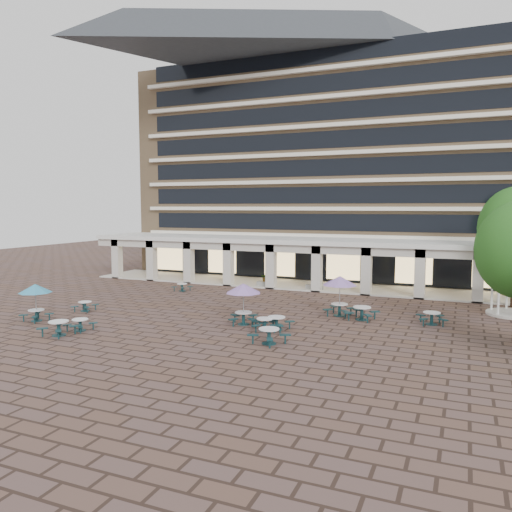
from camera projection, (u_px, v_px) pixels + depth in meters
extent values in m
plane|color=brown|center=(232.00, 319.00, 32.43)|extent=(120.00, 120.00, 0.00)
cube|color=tan|center=(332.00, 173.00, 54.72)|extent=(40.00, 15.00, 22.00)
cube|color=silver|center=(311.00, 236.00, 48.26)|extent=(36.80, 0.50, 0.35)
cube|color=black|center=(312.00, 222.00, 48.34)|extent=(35.20, 0.05, 1.60)
cube|color=silver|center=(312.00, 209.00, 48.00)|extent=(36.80, 0.50, 0.35)
cube|color=black|center=(313.00, 195.00, 48.08)|extent=(35.20, 0.05, 1.60)
cube|color=silver|center=(312.00, 181.00, 47.74)|extent=(36.80, 0.50, 0.35)
cube|color=black|center=(313.00, 168.00, 47.83)|extent=(35.20, 0.05, 1.60)
cube|color=silver|center=(312.00, 154.00, 47.49)|extent=(36.80, 0.50, 0.35)
cube|color=black|center=(313.00, 140.00, 47.57)|extent=(35.20, 0.05, 1.60)
cube|color=silver|center=(313.00, 126.00, 47.23)|extent=(36.80, 0.50, 0.35)
cube|color=black|center=(313.00, 112.00, 47.31)|extent=(35.20, 0.05, 1.60)
cube|color=silver|center=(313.00, 98.00, 46.97)|extent=(36.80, 0.50, 0.35)
cube|color=black|center=(314.00, 84.00, 47.05)|extent=(35.20, 0.05, 1.60)
cube|color=silver|center=(313.00, 69.00, 46.71)|extent=(36.80, 0.50, 0.35)
cube|color=black|center=(314.00, 56.00, 46.79)|extent=(35.20, 0.05, 1.60)
cube|color=white|center=(303.00, 240.00, 45.77)|extent=(42.00, 6.60, 0.40)
cube|color=beige|center=(293.00, 248.00, 43.20)|extent=(42.00, 0.30, 0.90)
cube|color=black|center=(311.00, 263.00, 48.48)|extent=(38.00, 0.15, 3.20)
cube|color=beige|center=(302.00, 285.00, 46.18)|extent=(42.00, 6.00, 0.12)
cube|color=beige|center=(117.00, 259.00, 50.96)|extent=(0.80, 0.80, 4.00)
cube|color=beige|center=(152.00, 260.00, 49.32)|extent=(0.80, 0.80, 4.00)
cube|color=beige|center=(189.00, 262.00, 47.69)|extent=(0.80, 0.80, 4.00)
cube|color=beige|center=(229.00, 264.00, 46.05)|extent=(0.80, 0.80, 4.00)
cube|color=beige|center=(271.00, 266.00, 44.42)|extent=(0.80, 0.80, 4.00)
cube|color=beige|center=(317.00, 268.00, 42.78)|extent=(0.80, 0.80, 4.00)
cube|color=beige|center=(366.00, 271.00, 41.15)|extent=(0.80, 0.80, 4.00)
cube|color=beige|center=(420.00, 274.00, 39.52)|extent=(0.80, 0.80, 4.00)
cube|color=beige|center=(478.00, 277.00, 37.88)|extent=(0.80, 0.80, 4.00)
cube|color=#FFD88C|center=(170.00, 259.00, 54.56)|extent=(3.20, 0.08, 2.40)
cube|color=#FFD88C|center=(222.00, 261.00, 52.08)|extent=(3.20, 0.08, 2.40)
cube|color=#FFD88C|center=(280.00, 264.00, 49.60)|extent=(3.20, 0.08, 2.40)
cube|color=#FFD88C|center=(343.00, 267.00, 47.12)|extent=(3.20, 0.08, 2.40)
cube|color=#FFD88C|center=(414.00, 270.00, 44.65)|extent=(3.20, 0.08, 2.40)
cube|color=#FFD88C|center=(492.00, 274.00, 42.17)|extent=(3.20, 0.08, 2.40)
cylinder|color=#123537|center=(59.00, 335.00, 28.33)|extent=(0.77, 0.77, 0.04)
cylinder|color=#123537|center=(59.00, 329.00, 28.30)|extent=(0.20, 0.20, 0.73)
cylinder|color=white|center=(59.00, 322.00, 28.26)|extent=(1.10, 1.10, 0.06)
cube|color=#123537|center=(75.00, 326.00, 28.59)|extent=(0.65, 0.64, 0.06)
cylinder|color=#123537|center=(75.00, 330.00, 28.61)|extent=(0.09, 0.09, 0.46)
cube|color=#123537|center=(59.00, 324.00, 29.09)|extent=(0.64, 0.65, 0.06)
cylinder|color=#123537|center=(59.00, 328.00, 29.12)|extent=(0.09, 0.09, 0.46)
cube|color=#123537|center=(42.00, 328.00, 27.99)|extent=(0.65, 0.64, 0.06)
cylinder|color=#123537|center=(42.00, 333.00, 28.02)|extent=(0.09, 0.09, 0.46)
cube|color=#123537|center=(58.00, 331.00, 27.48)|extent=(0.64, 0.65, 0.06)
cylinder|color=#123537|center=(59.00, 335.00, 27.51)|extent=(0.09, 0.09, 0.46)
cylinder|color=#123537|center=(269.00, 343.00, 26.62)|extent=(0.78, 0.78, 0.04)
cylinder|color=#123537|center=(269.00, 337.00, 26.58)|extent=(0.20, 0.20, 0.73)
cylinder|color=white|center=(269.00, 329.00, 26.54)|extent=(1.11, 1.11, 0.06)
cube|color=#123537|center=(285.00, 335.00, 26.58)|extent=(0.68, 0.53, 0.06)
cylinder|color=#123537|center=(285.00, 339.00, 26.61)|extent=(0.09, 0.09, 0.47)
cube|color=#123537|center=(268.00, 331.00, 27.43)|extent=(0.53, 0.68, 0.06)
cylinder|color=#123537|center=(268.00, 335.00, 27.46)|extent=(0.09, 0.09, 0.47)
cube|color=#123537|center=(253.00, 335.00, 26.56)|extent=(0.68, 0.53, 0.06)
cylinder|color=#123537|center=(253.00, 340.00, 26.58)|extent=(0.09, 0.09, 0.47)
cube|color=#123537|center=(270.00, 339.00, 25.71)|extent=(0.53, 0.68, 0.06)
cylinder|color=#123537|center=(270.00, 344.00, 25.73)|extent=(0.09, 0.09, 0.47)
cylinder|color=#123537|center=(276.00, 329.00, 29.67)|extent=(0.73, 0.73, 0.04)
cylinder|color=#123537|center=(276.00, 324.00, 29.64)|extent=(0.19, 0.19, 0.69)
cylinder|color=white|center=(276.00, 317.00, 29.60)|extent=(1.04, 1.04, 0.05)
cube|color=#123537|center=(290.00, 321.00, 29.80)|extent=(0.64, 0.57, 0.05)
cylinder|color=#123537|center=(290.00, 325.00, 29.83)|extent=(0.08, 0.08, 0.44)
cube|color=#123537|center=(273.00, 319.00, 30.42)|extent=(0.57, 0.64, 0.05)
cylinder|color=#123537|center=(273.00, 323.00, 30.44)|extent=(0.08, 0.08, 0.44)
cube|color=#123537|center=(263.00, 323.00, 29.46)|extent=(0.64, 0.57, 0.05)
cylinder|color=#123537|center=(263.00, 327.00, 29.48)|extent=(0.08, 0.08, 0.44)
cube|color=#123537|center=(280.00, 325.00, 28.84)|extent=(0.57, 0.64, 0.05)
cylinder|color=#123537|center=(280.00, 329.00, 28.86)|extent=(0.08, 0.08, 0.44)
cylinder|color=#123537|center=(37.00, 321.00, 31.92)|extent=(0.69, 0.69, 0.04)
cylinder|color=#123537|center=(36.00, 316.00, 31.89)|extent=(0.18, 0.18, 0.65)
cylinder|color=white|center=(36.00, 310.00, 31.85)|extent=(0.98, 0.98, 0.05)
cube|color=#123537|center=(49.00, 314.00, 32.08)|extent=(0.59, 0.55, 0.05)
cylinder|color=#123537|center=(49.00, 317.00, 32.10)|extent=(0.08, 0.08, 0.41)
cube|color=#123537|center=(38.00, 312.00, 32.62)|extent=(0.55, 0.59, 0.05)
cylinder|color=#123537|center=(38.00, 315.00, 32.64)|extent=(0.08, 0.08, 0.41)
cube|color=#123537|center=(23.00, 315.00, 31.68)|extent=(0.59, 0.55, 0.05)
cylinder|color=#123537|center=(24.00, 318.00, 31.71)|extent=(0.08, 0.08, 0.41)
cube|color=#123537|center=(34.00, 317.00, 31.15)|extent=(0.55, 0.59, 0.05)
cylinder|color=#123537|center=(35.00, 320.00, 31.17)|extent=(0.08, 0.08, 0.41)
cylinder|color=gray|center=(36.00, 303.00, 31.81)|extent=(0.05, 0.05, 2.35)
cone|color=#3793BC|center=(35.00, 288.00, 31.72)|extent=(2.06, 2.06, 0.54)
cylinder|color=#123537|center=(80.00, 330.00, 29.43)|extent=(0.65, 0.65, 0.04)
cylinder|color=#123537|center=(80.00, 326.00, 29.40)|extent=(0.17, 0.17, 0.61)
cylinder|color=white|center=(80.00, 319.00, 29.37)|extent=(0.93, 0.93, 0.05)
cube|color=#123537|center=(93.00, 323.00, 29.64)|extent=(0.55, 0.54, 0.05)
cylinder|color=#123537|center=(93.00, 326.00, 29.67)|extent=(0.07, 0.07, 0.39)
cube|color=#123537|center=(80.00, 321.00, 30.07)|extent=(0.54, 0.55, 0.05)
cylinder|color=#123537|center=(80.00, 325.00, 30.09)|extent=(0.07, 0.07, 0.39)
cube|color=#123537|center=(67.00, 325.00, 29.14)|extent=(0.55, 0.54, 0.05)
cylinder|color=#123537|center=(67.00, 328.00, 29.16)|extent=(0.07, 0.07, 0.39)
cube|color=#123537|center=(80.00, 327.00, 28.72)|extent=(0.54, 0.55, 0.05)
cylinder|color=#123537|center=(81.00, 330.00, 28.74)|extent=(0.07, 0.07, 0.39)
cylinder|color=#123537|center=(243.00, 324.00, 30.96)|extent=(0.74, 0.74, 0.04)
cylinder|color=#123537|center=(243.00, 319.00, 30.93)|extent=(0.19, 0.19, 0.70)
cylinder|color=white|center=(243.00, 312.00, 30.89)|extent=(1.06, 1.06, 0.05)
cube|color=#123537|center=(253.00, 315.00, 31.47)|extent=(0.51, 0.65, 0.05)
cylinder|color=#123537|center=(253.00, 319.00, 31.50)|extent=(0.08, 0.08, 0.44)
cube|color=#123537|center=(235.00, 315.00, 31.52)|extent=(0.65, 0.51, 0.05)
cylinder|color=#123537|center=(235.00, 319.00, 31.55)|extent=(0.08, 0.08, 0.44)
cube|color=#123537|center=(233.00, 319.00, 30.36)|extent=(0.51, 0.65, 0.05)
cylinder|color=#123537|center=(233.00, 323.00, 30.39)|extent=(0.08, 0.08, 0.44)
cube|color=#123537|center=(252.00, 319.00, 30.31)|extent=(0.65, 0.51, 0.05)
cylinder|color=#123537|center=(252.00, 323.00, 30.34)|extent=(0.08, 0.08, 0.44)
cylinder|color=gray|center=(243.00, 304.00, 30.84)|extent=(0.05, 0.05, 2.54)
cone|color=#976FC0|center=(243.00, 288.00, 30.74)|extent=(2.22, 2.22, 0.58)
cylinder|color=#123537|center=(431.00, 324.00, 30.96)|extent=(0.73, 0.73, 0.04)
cylinder|color=#123537|center=(432.00, 319.00, 30.93)|extent=(0.19, 0.19, 0.68)
cylinder|color=white|center=(432.00, 313.00, 30.89)|extent=(1.04, 1.04, 0.05)
cube|color=#123537|center=(440.00, 316.00, 31.38)|extent=(0.55, 0.64, 0.05)
cylinder|color=#123537|center=(440.00, 319.00, 31.40)|extent=(0.08, 0.08, 0.44)
cube|color=#123537|center=(421.00, 315.00, 31.58)|extent=(0.64, 0.55, 0.05)
cylinder|color=#123537|center=(421.00, 319.00, 31.60)|extent=(0.08, 0.08, 0.44)
cube|color=#123537|center=(424.00, 319.00, 30.46)|extent=(0.55, 0.64, 0.05)
cylinder|color=#123537|center=(423.00, 323.00, 30.48)|extent=(0.08, 0.08, 0.44)
cube|color=#123537|center=(443.00, 320.00, 30.26)|extent=(0.64, 0.55, 0.05)
cylinder|color=#123537|center=(443.00, 324.00, 30.28)|extent=(0.08, 0.08, 0.44)
cylinder|color=#123537|center=(85.00, 311.00, 34.93)|extent=(0.63, 0.63, 0.04)
cylinder|color=#123537|center=(85.00, 307.00, 34.90)|extent=(0.16, 0.16, 0.59)
cylinder|color=white|center=(85.00, 302.00, 34.87)|extent=(0.90, 0.90, 0.04)
cube|color=#123537|center=(95.00, 305.00, 35.24)|extent=(0.50, 0.55, 0.04)
cylinder|color=#123537|center=(95.00, 307.00, 35.26)|extent=(0.07, 0.07, 0.38)
cube|color=#123537|center=(83.00, 304.00, 35.50)|extent=(0.55, 0.50, 0.04)
cylinder|color=#123537|center=(83.00, 307.00, 35.52)|extent=(0.07, 0.07, 0.38)
cube|color=#123537|center=(75.00, 307.00, 34.55)|extent=(0.50, 0.55, 0.04)
cylinder|color=#123537|center=(75.00, 309.00, 34.57)|extent=(0.07, 0.07, 0.38)
cube|color=#123537|center=(87.00, 307.00, 34.29)|extent=(0.55, 0.50, 0.04)
cylinder|color=#123537|center=(87.00, 310.00, 34.31)|extent=(0.07, 0.07, 0.38)
cylinder|color=#123537|center=(265.00, 330.00, 29.47)|extent=(0.68, 0.68, 0.04)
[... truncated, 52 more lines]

